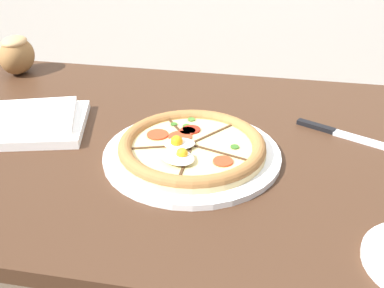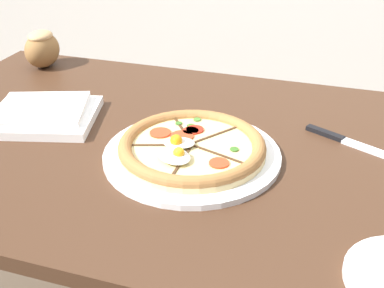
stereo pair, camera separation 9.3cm
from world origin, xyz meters
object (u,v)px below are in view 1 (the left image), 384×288
at_px(pizza, 192,149).
at_px(bread_piece_near, 17,54).
at_px(knife_main, 341,134).
at_px(dining_table, 211,185).
at_px(napkin_folded, 32,121).

height_order(pizza, bread_piece_near, bread_piece_near).
height_order(pizza, knife_main, pizza).
relative_size(bread_piece_near, knife_main, 0.61).
relative_size(pizza, knife_main, 1.82).
xyz_separation_m(pizza, bread_piece_near, (-0.56, 0.36, 0.04)).
bearing_deg(dining_table, napkin_folded, 179.47).
distance_m(dining_table, knife_main, 0.30).
relative_size(pizza, napkin_folded, 1.27).
bearing_deg(pizza, knife_main, 26.88).
bearing_deg(knife_main, bread_piece_near, -168.55).
bearing_deg(dining_table, bread_piece_near, 152.76).
height_order(dining_table, knife_main, knife_main).
distance_m(pizza, napkin_folded, 0.37).
distance_m(pizza, knife_main, 0.33).
relative_size(dining_table, pizza, 4.26).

